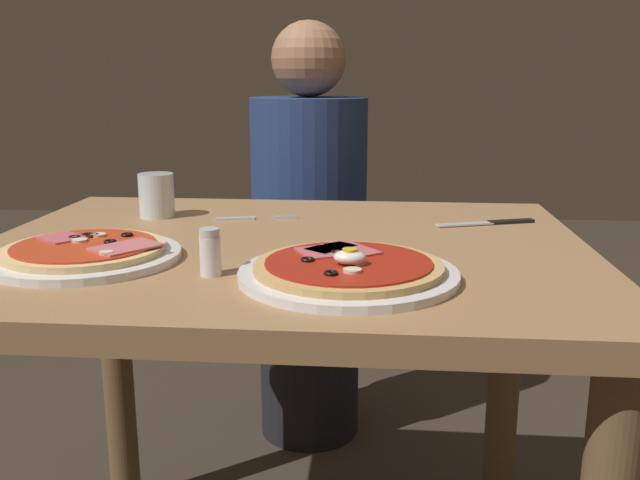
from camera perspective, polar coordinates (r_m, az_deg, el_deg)
dining_table at (r=1.19m, az=-3.05°, el=-6.65°), size 1.01×0.81×0.77m
pizza_foreground at (r=0.94m, az=2.35°, el=-2.52°), size 0.30×0.30×0.05m
pizza_across_left at (r=1.09m, az=-18.92°, el=-1.01°), size 0.29×0.29×0.03m
water_glass_near at (r=1.39m, az=-13.40°, el=3.39°), size 0.07×0.07×0.09m
fork at (r=1.34m, az=-5.85°, el=1.82°), size 0.16×0.05×0.00m
knife at (r=1.33m, az=14.12°, el=1.42°), size 0.19×0.08×0.01m
salt_shaker at (r=0.96m, az=-9.11°, el=-1.02°), size 0.03×0.03×0.07m
diner_person at (r=1.94m, az=-0.90°, el=-0.68°), size 0.32×0.32×1.18m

